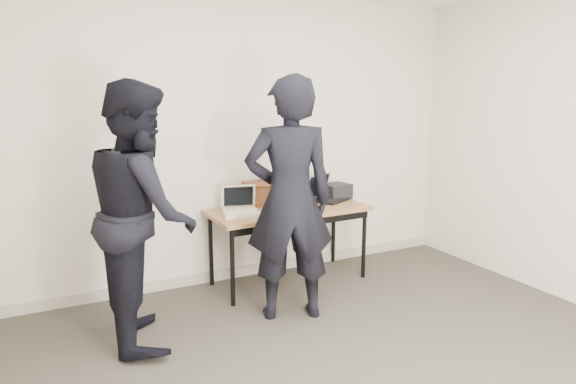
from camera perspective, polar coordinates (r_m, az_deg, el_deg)
room at (r=2.67m, az=13.48°, el=2.17°), size 4.60×4.60×2.80m
desk at (r=4.53m, az=0.20°, el=-2.73°), size 1.53×0.71×0.72m
laptop_beige at (r=4.32m, az=-5.64°, el=-2.01°), size 0.36×0.36×0.25m
laptop_center at (r=4.54m, az=0.66°, el=-1.25°), size 0.33×0.32×0.23m
laptop_right at (r=4.88m, az=4.56°, el=-0.33°), size 0.46×0.45×0.25m
leather_satchel at (r=4.62m, az=-3.07°, el=-0.11°), size 0.37×0.20×0.25m
tissue at (r=4.60m, az=-2.77°, el=1.85°), size 0.14×0.11×0.08m
equipment_box at (r=4.97m, az=5.71°, el=0.07°), size 0.30×0.27×0.15m
power_brick at (r=4.27m, az=-1.44°, el=-2.60°), size 0.07×0.05×0.03m
cables at (r=4.51m, az=0.02°, el=-1.96°), size 1.14×0.49×0.01m
person_typist at (r=3.76m, az=0.18°, el=-0.94°), size 0.80×0.64×1.92m
person_observer at (r=3.58m, az=-16.82°, el=-2.46°), size 0.79×0.97×1.88m
baseboard at (r=4.89m, az=-4.38°, el=-9.17°), size 4.50×0.03×0.10m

